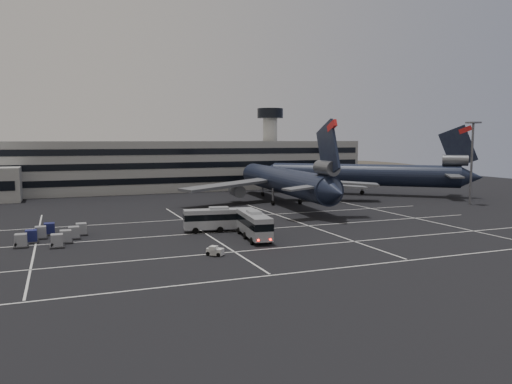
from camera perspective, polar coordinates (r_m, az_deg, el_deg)
ground at (r=75.85m, az=-0.66°, el=-4.93°), size 260.00×260.00×0.00m
lane_markings at (r=76.84m, az=-0.19°, el=-4.78°), size 90.00×55.62×0.01m
terminal at (r=142.86m, az=-12.07°, el=2.88°), size 125.00×26.00×24.00m
hills at (r=245.10m, az=-11.01°, el=-0.31°), size 352.00×180.00×44.00m
lightpole_right at (r=119.66m, az=23.47°, el=4.28°), size 2.40×2.40×18.28m
trijet_main at (r=111.66m, az=3.26°, el=1.30°), size 47.30×57.69×18.08m
trijet_far at (r=133.71m, az=12.49°, el=2.02°), size 47.43×41.86×18.08m
bus_near at (r=72.70m, az=-0.26°, el=-3.60°), size 4.11×11.91×4.12m
bus_far at (r=78.66m, az=-4.27°, el=-2.98°), size 11.27×4.08×3.89m
tug_b at (r=62.70m, az=-4.63°, el=-6.74°), size 2.27×2.27×1.29m
uld_cluster at (r=77.10m, az=-22.19°, el=-4.53°), size 10.46×12.69×1.81m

